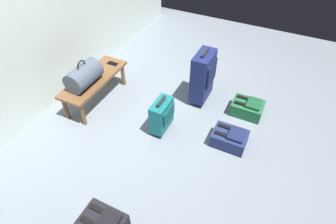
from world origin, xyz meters
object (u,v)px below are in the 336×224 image
at_px(duffel_bag_slate, 84,76).
at_px(backpack_green, 247,108).
at_px(bench, 94,81).
at_px(suitcase_upright_navy, 203,76).
at_px(backpack_dark, 103,224).
at_px(backpack_navy, 230,138).
at_px(suitcase_small_teal, 162,115).
at_px(cell_phone, 113,63).

xyz_separation_m(duffel_bag_slate, backpack_green, (0.76, -1.86, -0.40)).
height_order(bench, backpack_green, bench).
height_order(bench, suitcase_upright_navy, suitcase_upright_navy).
height_order(duffel_bag_slate, backpack_dark, duffel_bag_slate).
distance_m(bench, duffel_bag_slate, 0.24).
distance_m(bench, backpack_dark, 1.80).
bearing_deg(duffel_bag_slate, backpack_navy, -84.60).
height_order(suitcase_small_teal, backpack_navy, suitcase_small_teal).
height_order(duffel_bag_slate, backpack_green, duffel_bag_slate).
bearing_deg(suitcase_small_teal, backpack_navy, -80.42).
xyz_separation_m(bench, suitcase_upright_navy, (0.62, -1.23, 0.07)).
xyz_separation_m(cell_phone, suitcase_small_teal, (-0.48, -0.98, -0.13)).
bearing_deg(duffel_bag_slate, suitcase_upright_navy, -58.23).
distance_m(cell_phone, backpack_green, 1.86).
bearing_deg(bench, backpack_navy, -89.20).
xyz_separation_m(backpack_dark, backpack_green, (2.02, -0.75, 0.00)).
height_order(suitcase_upright_navy, suitcase_small_teal, suitcase_upright_navy).
bearing_deg(backpack_green, backpack_dark, 159.59).
relative_size(suitcase_upright_navy, backpack_dark, 1.93).
relative_size(backpack_navy, backpack_green, 1.00).
relative_size(cell_phone, suitcase_small_teal, 0.31).
xyz_separation_m(cell_phone, backpack_green, (0.24, -1.82, -0.27)).
bearing_deg(backpack_dark, backpack_navy, -25.98).
bearing_deg(cell_phone, backpack_green, -82.52).
bearing_deg(suitcase_small_teal, backpack_dark, -176.14).
relative_size(cell_phone, backpack_green, 0.38).
bearing_deg(suitcase_upright_navy, backpack_navy, -135.99).
distance_m(suitcase_small_teal, backpack_green, 1.11).
relative_size(duffel_bag_slate, backpack_navy, 1.16).
bearing_deg(backpack_dark, duffel_bag_slate, 41.22).
relative_size(suitcase_upright_navy, backpack_green, 1.93).
bearing_deg(duffel_bag_slate, cell_phone, -3.90).
bearing_deg(suitcase_small_teal, bench, 83.98).
height_order(backpack_dark, backpack_navy, same).
bearing_deg(cell_phone, suitcase_upright_navy, -78.38).
relative_size(cell_phone, backpack_navy, 0.38).
distance_m(duffel_bag_slate, suitcase_upright_navy, 1.45).
height_order(cell_phone, backpack_green, cell_phone).
height_order(backpack_dark, backpack_green, same).
bearing_deg(bench, suitcase_upright_navy, -63.37).
bearing_deg(suitcase_upright_navy, bench, 116.63).
distance_m(backpack_navy, backpack_green, 0.59).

